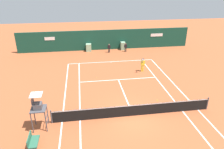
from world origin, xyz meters
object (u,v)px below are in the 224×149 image
at_px(player_on_baseline, 143,64).
at_px(tennis_ball_near_service_line, 96,78).
at_px(umpire_chair, 38,107).
at_px(tennis_ball_by_sideline, 157,100).
at_px(tennis_ball_mid_court, 156,70).
at_px(ball_kid_centre_post, 126,47).
at_px(ball_kid_left_post, 109,48).
at_px(player_bench, 32,141).

distance_m(player_on_baseline, tennis_ball_near_service_line, 5.41).
height_order(umpire_chair, tennis_ball_near_service_line, umpire_chair).
relative_size(tennis_ball_by_sideline, tennis_ball_mid_court, 1.00).
relative_size(player_on_baseline, ball_kid_centre_post, 1.41).
relative_size(player_on_baseline, ball_kid_left_post, 1.42).
bearing_deg(player_on_baseline, ball_kid_centre_post, -92.05).
distance_m(player_on_baseline, tennis_ball_mid_court, 1.88).
bearing_deg(ball_kid_centre_post, player_bench, 61.99).
relative_size(ball_kid_left_post, tennis_ball_near_service_line, 18.41).
bearing_deg(tennis_ball_by_sideline, umpire_chair, -166.24).
bearing_deg(tennis_ball_mid_court, ball_kid_left_post, 121.40).
relative_size(umpire_chair, tennis_ball_near_service_line, 39.28).
xyz_separation_m(player_bench, tennis_ball_near_service_line, (4.66, 9.48, -0.47)).
distance_m(player_on_baseline, ball_kid_left_post, 7.80).
bearing_deg(ball_kid_centre_post, umpire_chair, 59.75).
distance_m(player_bench, ball_kid_left_post, 19.11).
distance_m(umpire_chair, player_on_baseline, 12.99).
xyz_separation_m(player_bench, ball_kid_left_post, (7.14, 17.72, 0.21)).
height_order(ball_kid_left_post, tennis_ball_near_service_line, ball_kid_left_post).
distance_m(ball_kid_centre_post, tennis_ball_near_service_line, 9.59).
xyz_separation_m(ball_kid_centre_post, ball_kid_left_post, (-2.38, -0.00, -0.01)).
xyz_separation_m(umpire_chair, tennis_ball_by_sideline, (9.26, 2.27, -1.68)).
xyz_separation_m(player_on_baseline, tennis_ball_mid_court, (1.66, 0.04, -0.90)).
bearing_deg(tennis_ball_mid_court, umpire_chair, -142.92).
distance_m(umpire_chair, tennis_ball_mid_court, 14.37).
distance_m(umpire_chair, tennis_ball_by_sideline, 9.68).
relative_size(player_bench, player_on_baseline, 0.64).
bearing_deg(player_on_baseline, ball_kid_left_post, -74.29).
xyz_separation_m(ball_kid_centre_post, tennis_ball_mid_court, (2.05, -7.25, -0.69)).
relative_size(player_on_baseline, tennis_ball_mid_court, 26.10).
distance_m(player_on_baseline, ball_kid_centre_post, 7.30).
xyz_separation_m(player_on_baseline, ball_kid_centre_post, (-0.39, 7.29, -0.20)).
bearing_deg(ball_kid_centre_post, tennis_ball_by_sideline, 89.92).
bearing_deg(tennis_ball_near_service_line, player_on_baseline, 10.24).
bearing_deg(tennis_ball_near_service_line, ball_kid_centre_post, 59.45).
xyz_separation_m(umpire_chair, player_on_baseline, (9.73, 8.57, -0.78)).
height_order(player_bench, player_on_baseline, player_on_baseline).
height_order(umpire_chair, player_bench, umpire_chair).
bearing_deg(umpire_chair, tennis_ball_mid_court, 127.08).
bearing_deg(player_on_baseline, tennis_ball_near_service_line, 5.14).
bearing_deg(ball_kid_centre_post, tennis_ball_near_service_line, 59.70).
bearing_deg(tennis_ball_mid_court, player_bench, -137.86).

